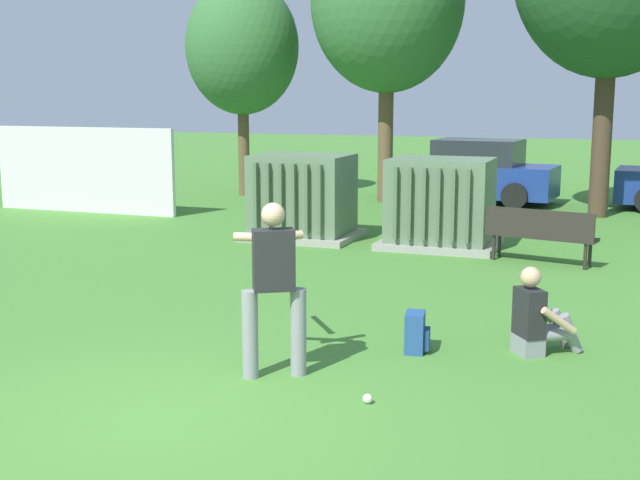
% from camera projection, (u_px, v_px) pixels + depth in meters
% --- Properties ---
extents(ground_plane, '(96.00, 96.00, 0.00)m').
position_uv_depth(ground_plane, '(159.00, 418.00, 7.17)').
color(ground_plane, '#478433').
extents(fence_panel, '(4.80, 0.12, 2.00)m').
position_uv_depth(fence_panel, '(84.00, 170.00, 19.52)').
color(fence_panel, white).
rests_on(fence_panel, ground).
extents(transformer_west, '(2.10, 1.70, 1.62)m').
position_uv_depth(transformer_west, '(302.00, 198.00, 15.98)').
color(transformer_west, '#9E9B93').
rests_on(transformer_west, ground).
extents(transformer_mid_west, '(2.10, 1.70, 1.62)m').
position_uv_depth(transformer_mid_west, '(440.00, 204.00, 15.07)').
color(transformer_mid_west, '#9E9B93').
rests_on(transformer_mid_west, ground).
extents(park_bench, '(1.84, 0.77, 0.92)m').
position_uv_depth(park_bench, '(540.00, 232.00, 13.58)').
color(park_bench, '#2D2823').
rests_on(park_bench, ground).
extents(batter, '(1.06, 1.50, 1.74)m').
position_uv_depth(batter, '(273.00, 279.00, 8.13)').
color(batter, gray).
rests_on(batter, ground).
extents(sports_ball, '(0.09, 0.09, 0.09)m').
position_uv_depth(sports_ball, '(368.00, 399.00, 7.51)').
color(sports_ball, white).
rests_on(sports_ball, ground).
extents(seated_spectator, '(0.78, 0.69, 0.96)m').
position_uv_depth(seated_spectator, '(537.00, 319.00, 8.91)').
color(seated_spectator, gray).
rests_on(seated_spectator, ground).
extents(backpack, '(0.30, 0.35, 0.44)m').
position_uv_depth(backpack, '(416.00, 333.00, 8.98)').
color(backpack, '#264C8C').
rests_on(backpack, ground).
extents(tree_left, '(3.05, 3.05, 5.83)m').
position_uv_depth(tree_left, '(242.00, 47.00, 22.28)').
color(tree_left, brown).
rests_on(tree_left, ground).
extents(tree_center_left, '(3.85, 3.85, 7.35)m').
position_uv_depth(tree_center_left, '(387.00, 1.00, 20.61)').
color(tree_center_left, brown).
rests_on(tree_center_left, ground).
extents(parked_car_leftmost, '(4.34, 2.22, 1.62)m').
position_uv_depth(parked_car_leftmost, '(474.00, 173.00, 21.36)').
color(parked_car_leftmost, navy).
rests_on(parked_car_leftmost, ground).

